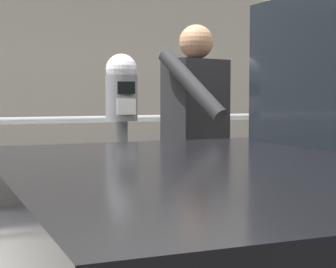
{
  "coord_description": "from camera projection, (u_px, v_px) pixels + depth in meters",
  "views": [
    {
      "loc": [
        -1.29,
        -2.81,
        1.35
      ],
      "look_at": [
        0.08,
        0.57,
        1.09
      ],
      "focal_mm": 62.06,
      "sensor_mm": 36.0,
      "label": 1
    }
  ],
  "objects": [
    {
      "name": "background_railing",
      "position": [
        91.0,
        147.0,
        5.13
      ],
      "size": [
        24.06,
        0.06,
        0.99
      ],
      "color": "gray",
      "rests_on": "sidewalk_curb"
    },
    {
      "name": "pedestrian_at_meter",
      "position": [
        197.0,
        136.0,
        3.7
      ],
      "size": [
        0.58,
        0.71,
        1.62
      ],
      "rotation": [
        0.0,
        0.0,
        -2.75
      ],
      "color": "#1E233F",
      "rests_on": "sidewalk_curb"
    },
    {
      "name": "parking_meter",
      "position": [
        122.0,
        119.0,
        3.33
      ],
      "size": [
        0.18,
        0.19,
        1.42
      ],
      "rotation": [
        0.0,
        0.0,
        3.12
      ],
      "color": "slate",
      "rests_on": "sidewalk_curb"
    },
    {
      "name": "backdrop_wall",
      "position": [
        45.0,
        96.0,
        7.18
      ],
      "size": [
        32.0,
        0.5,
        2.61
      ],
      "primitive_type": "cube",
      "color": "gray",
      "rests_on": "ground"
    },
    {
      "name": "sidewalk_curb",
      "position": [
        126.0,
        266.0,
        4.27
      ],
      "size": [
        36.0,
        2.37,
        0.15
      ],
      "primitive_type": "cube",
      "color": "#9E9B93",
      "rests_on": "ground"
    }
  ]
}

